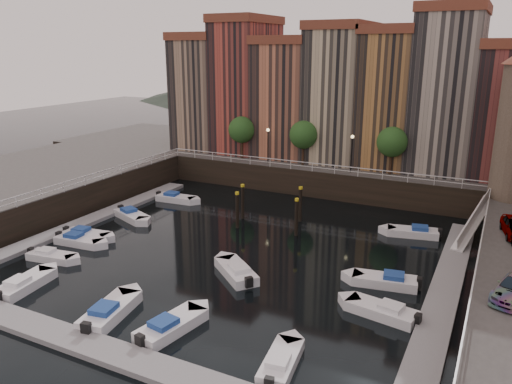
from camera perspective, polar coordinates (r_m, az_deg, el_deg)
The scene contains 25 objects.
ground at distance 42.40m, azimuth -1.37°, elevation -6.22°, with size 200.00×200.00×0.00m, color black.
quay_far at distance 64.99m, azimuth 9.49°, elevation 2.93°, with size 80.00×20.00×3.00m, color black.
dock_left at distance 50.87m, azimuth -18.26°, elevation -2.97°, with size 2.00×28.00×0.35m, color gray.
dock_right at distance 37.23m, azimuth 20.81°, elevation -10.38°, with size 2.00×28.00×0.35m, color gray.
dock_near at distance 30.12m, azimuth -17.47°, elevation -16.71°, with size 30.00×2.00×0.35m, color gray.
mountains at distance 145.74m, azimuth 20.56°, elevation 11.96°, with size 145.00×100.00×18.00m.
far_terrace at distance 60.23m, azimuth 12.24°, elevation 10.88°, with size 48.70×10.30×17.50m.
promenade_trees at distance 57.16m, azimuth 6.06°, elevation 6.46°, with size 21.20×3.20×5.20m.
street_lamps at distance 56.25m, azimuth 6.00°, elevation 5.59°, with size 10.36×0.36×4.18m.
railings at distance 45.29m, azimuth 1.51°, elevation 0.33°, with size 36.08×34.04×0.52m.
gangway at distance 46.78m, azimuth 23.68°, elevation -2.95°, with size 2.78×8.32×3.73m.
mooring_pilings at distance 46.64m, azimuth 1.47°, elevation -1.94°, with size 6.80×4.66×3.78m.
boat_left_0 at distance 42.86m, azimuth -22.40°, elevation -6.80°, with size 4.21×2.05×0.95m.
boat_left_1 at distance 45.28m, azimuth -19.62°, elevation -5.23°, with size 4.57×2.04×1.03m.
boat_left_2 at distance 46.43m, azimuth -18.87°, elevation -4.64°, with size 4.54×2.17×1.02m.
boat_left_3 at distance 50.33m, azimuth -14.06°, elevation -2.61°, with size 4.73×3.18×1.07m.
boat_left_4 at distance 55.07m, azimuth -9.20°, elevation -0.70°, with size 4.66×1.98×1.06m.
boat_right_1 at distance 32.92m, azimuth 14.33°, elevation -13.05°, with size 4.78×2.44×1.07m.
boat_right_2 at distance 36.82m, azimuth 14.67°, elevation -9.78°, with size 4.84×2.44×1.08m.
boat_right_4 at distance 46.66m, azimuth 17.62°, elevation -4.40°, with size 4.73×2.54×1.06m.
boat_near_0 at distance 38.68m, azimuth -24.98°, elevation -9.53°, with size 2.27×4.86×1.09m.
boat_near_1 at distance 33.10m, azimuth -16.42°, elevation -12.99°, with size 2.65×5.20×1.16m.
boat_near_2 at distance 30.82m, azimuth -9.78°, elevation -14.87°, with size 2.54×5.00×1.12m.
boat_near_3 at distance 27.56m, azimuth 2.83°, elevation -18.90°, with size 2.10×4.39×0.99m.
boat_extra_515 at distance 36.99m, azimuth -2.23°, elevation -9.08°, with size 4.70×4.31×1.13m.
Camera 1 is at (18.54, -34.53, 16.17)m, focal length 35.00 mm.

